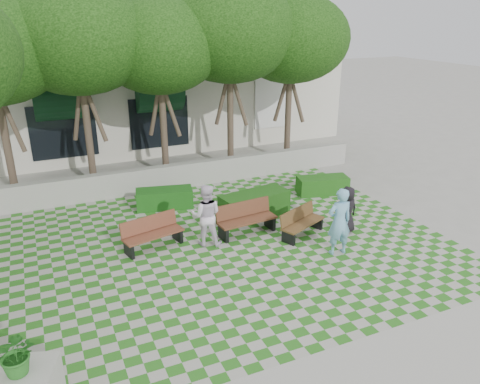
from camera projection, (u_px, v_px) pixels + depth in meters
name	position (u px, v px, depth m)	size (l,w,h in m)	color
ground	(246.00, 263.00, 12.28)	(90.00, 90.00, 0.00)	gray
lawn	(231.00, 247.00, 13.13)	(12.00, 12.00, 0.00)	#2B721E
retaining_wall	(176.00, 176.00, 17.39)	(15.00, 0.36, 0.90)	#9E9B93
bench_east	(301.00, 223.00, 13.69)	(1.64, 1.10, 0.82)	#52381C
bench_mid	(246.00, 219.00, 13.79)	(1.84, 0.77, 0.94)	#552F1D
bench_west	(152.00, 234.00, 12.95)	(1.78, 0.95, 0.89)	brown
hedge_east	(322.00, 185.00, 16.85)	(1.81, 0.72, 0.63)	#1A4E14
hedge_midright	(254.00, 204.00, 14.99)	(2.23, 0.89, 0.78)	#174512
hedge_midleft	(165.00, 198.00, 15.65)	(1.85, 0.74, 0.65)	#154D14
person_blue	(339.00, 222.00, 12.46)	(0.69, 0.45, 1.89)	#76B5D8
person_dark	(347.00, 210.00, 13.77)	(0.70, 0.46, 1.43)	black
person_white	(206.00, 215.00, 12.98)	(0.87, 0.68, 1.79)	white
tree_row	(114.00, 45.00, 14.76)	(17.70, 13.40, 7.41)	#47382B
building	(147.00, 88.00, 23.70)	(18.00, 8.92, 5.15)	beige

